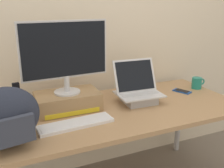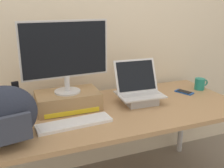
% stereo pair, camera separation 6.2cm
% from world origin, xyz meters
% --- Properties ---
extents(back_wall, '(7.00, 0.10, 2.60)m').
position_xyz_m(back_wall, '(0.00, 0.50, 1.30)').
color(back_wall, beige).
rests_on(back_wall, ground).
extents(desk, '(1.84, 0.80, 0.72)m').
position_xyz_m(desk, '(0.00, 0.00, 0.65)').
color(desk, '#A87F56').
rests_on(desk, ground).
extents(toner_box_yellow, '(0.42, 0.26, 0.12)m').
position_xyz_m(toner_box_yellow, '(-0.28, 0.12, 0.78)').
color(toner_box_yellow, '#9E7A51').
rests_on(toner_box_yellow, desk).
extents(desktop_monitor, '(0.58, 0.18, 0.48)m').
position_xyz_m(desktop_monitor, '(-0.28, 0.12, 1.10)').
color(desktop_monitor, silver).
rests_on(desktop_monitor, toner_box_yellow).
extents(open_laptop, '(0.33, 0.27, 0.30)m').
position_xyz_m(open_laptop, '(0.23, 0.05, 0.78)').
color(open_laptop, '#ADADB2').
rests_on(open_laptop, desk).
extents(external_keyboard, '(0.46, 0.16, 0.02)m').
position_xyz_m(external_keyboard, '(-0.30, -0.14, 0.73)').
color(external_keyboard, white).
rests_on(external_keyboard, desk).
extents(messenger_backpack, '(0.38, 0.30, 0.31)m').
position_xyz_m(messenger_backpack, '(-0.68, -0.21, 0.87)').
color(messenger_backpack, '#232838').
rests_on(messenger_backpack, desk).
extents(coffee_mug, '(0.12, 0.08, 0.09)m').
position_xyz_m(coffee_mug, '(0.84, 0.12, 0.76)').
color(coffee_mug, '#1E7F70').
rests_on(coffee_mug, desk).
extents(cell_phone, '(0.12, 0.16, 0.01)m').
position_xyz_m(cell_phone, '(0.67, 0.10, 0.72)').
color(cell_phone, '#19479E').
rests_on(cell_phone, desk).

